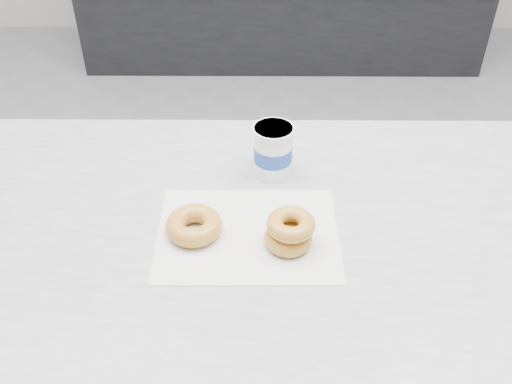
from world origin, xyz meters
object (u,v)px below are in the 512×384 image
at_px(donut_stack, 290,231).
at_px(coffee_cup, 273,150).
at_px(donut_single, 194,225).
at_px(counter, 316,363).

relative_size(donut_stack, coffee_cup, 1.10).
bearing_deg(donut_stack, coffee_cup, 96.95).
xyz_separation_m(donut_single, donut_stack, (0.18, -0.03, 0.01)).
bearing_deg(counter, donut_single, -174.47).
distance_m(counter, donut_stack, 0.49).
bearing_deg(donut_stack, counter, 32.51).
distance_m(donut_stack, coffee_cup, 0.22).
relative_size(counter, coffee_cup, 26.81).
bearing_deg(donut_single, coffee_cup, 51.92).
height_order(donut_single, donut_stack, donut_stack).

